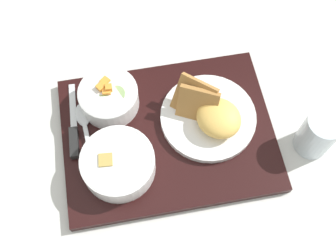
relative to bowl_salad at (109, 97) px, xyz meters
name	(u,v)px	position (x,y,z in m)	size (l,w,h in m)	color
ground_plane	(168,136)	(0.10, -0.09, -0.05)	(4.00, 4.00, 0.00)	silver
serving_tray	(168,134)	(0.10, -0.09, -0.04)	(0.44, 0.34, 0.02)	black
bowl_salad	(109,97)	(0.00, 0.00, 0.00)	(0.12, 0.12, 0.06)	white
bowl_soup	(118,163)	(-0.01, -0.15, 0.00)	(0.14, 0.14, 0.05)	white
plate_main	(209,115)	(0.19, -0.08, -0.01)	(0.20, 0.20, 0.08)	white
knife	(74,136)	(-0.08, -0.06, -0.02)	(0.03, 0.17, 0.02)	silver
spoon	(84,124)	(-0.06, -0.04, -0.02)	(0.03, 0.14, 0.01)	silver
glass_water	(317,135)	(0.38, -0.18, 0.00)	(0.07, 0.07, 0.10)	silver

